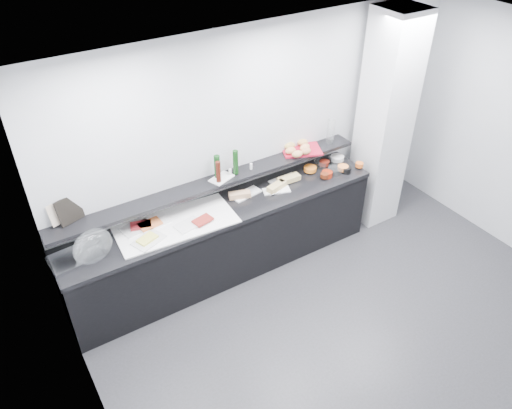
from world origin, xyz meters
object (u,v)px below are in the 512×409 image
condiment_tray (221,178)px  bread_tray (301,150)px  framed_print (69,210)px  sandwich_plate_mid (276,190)px  carafe (331,131)px  cloche_base (75,258)px

condiment_tray → bread_tray: 1.09m
framed_print → condiment_tray: size_ratio=1.00×
sandwich_plate_mid → condiment_tray: condiment_tray is taller
condiment_tray → bread_tray: size_ratio=0.58×
condiment_tray → carafe: size_ratio=0.87×
framed_print → carafe: size_ratio=0.87×
framed_print → carafe: 3.06m
cloche_base → carafe: carafe is taller
sandwich_plate_mid → framed_print: (-2.15, 0.31, 0.37)m
framed_print → condiment_tray: framed_print is taller
bread_tray → cloche_base: bearing=-153.9°
sandwich_plate_mid → framed_print: size_ratio=1.17×
sandwich_plate_mid → carafe: size_ratio=1.02×
cloche_base → sandwich_plate_mid: 2.24m
condiment_tray → sandwich_plate_mid: bearing=-39.8°
sandwich_plate_mid → cloche_base: bearing=-162.5°
cloche_base → framed_print: 0.45m
sandwich_plate_mid → condiment_tray: 0.66m
cloche_base → sandwich_plate_mid: size_ratio=1.54×
sandwich_plate_mid → framed_print: bearing=-169.2°
cloche_base → condiment_tray: condiment_tray is taller
cloche_base → bread_tray: 2.77m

